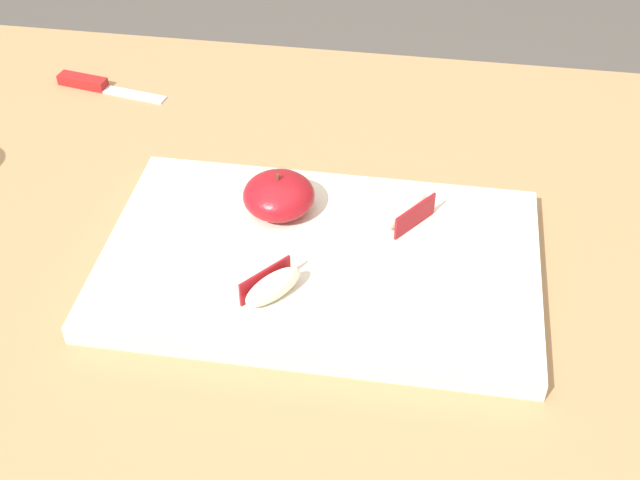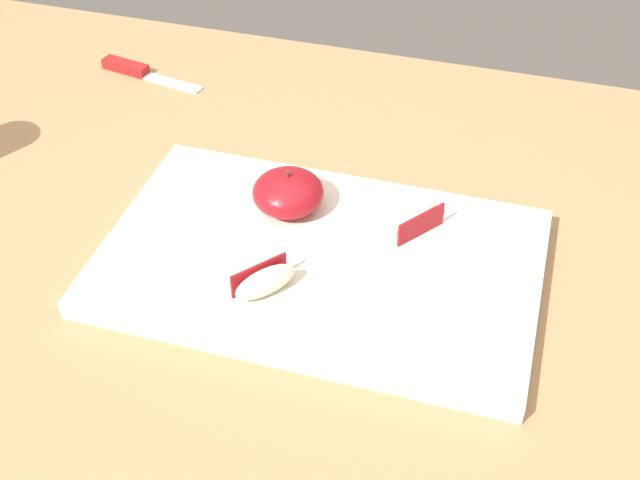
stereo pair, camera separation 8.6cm
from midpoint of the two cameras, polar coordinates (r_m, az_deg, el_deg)
dining_table at (r=0.98m, az=1.34°, el=-4.67°), size 1.47×0.89×0.75m
cutting_board at (r=0.88m, az=2.79°, el=-1.64°), size 0.45×0.28×0.02m
apple_half_skin_up at (r=0.92m, az=0.48°, el=3.16°), size 0.08×0.08×0.05m
apple_wedge_middle at (r=0.82m, az=-0.81°, el=-2.98°), size 0.06×0.07×0.03m
apple_wedge_front at (r=0.90m, az=9.15°, el=1.30°), size 0.06×0.07×0.03m
paring_knife at (r=1.23m, az=-10.63°, el=11.29°), size 0.16×0.05×0.01m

